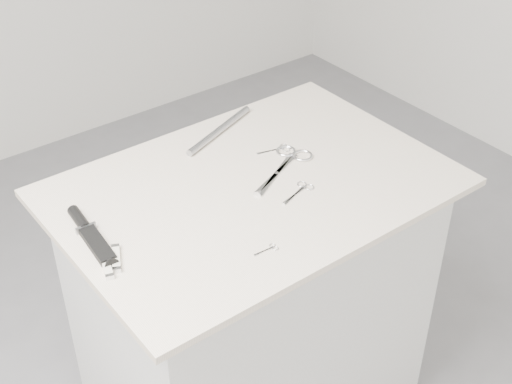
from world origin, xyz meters
TOP-DOWN VIEW (x-y plane):
  - plinth at (0.00, 0.00)m, footprint 0.90×0.60m
  - display_board at (0.00, 0.00)m, footprint 1.00×0.70m
  - large_shears at (0.14, 0.03)m, footprint 0.24×0.16m
  - embroidery_scissors_a at (0.08, -0.09)m, footprint 0.11×0.06m
  - embroidery_scissors_b at (0.16, 0.09)m, footprint 0.10×0.05m
  - tiny_scissors at (-0.13, -0.23)m, footprint 0.06×0.03m
  - sheathed_knife at (-0.43, 0.07)m, footprint 0.06×0.23m
  - pocket_knife_a at (-0.42, -0.05)m, footprint 0.06×0.09m
  - pocket_knife_b at (-0.45, -0.06)m, footprint 0.04×0.08m
  - metal_rail at (0.08, 0.26)m, footprint 0.28×0.12m

SIDE VIEW (x-z plane):
  - plinth at x=0.00m, z-range 0.00..0.90m
  - display_board at x=0.00m, z-range 0.90..0.92m
  - tiny_scissors at x=-0.13m, z-range 0.92..0.92m
  - embroidery_scissors_b at x=0.16m, z-range 0.92..0.92m
  - embroidery_scissors_a at x=0.08m, z-range 0.92..0.92m
  - large_shears at x=0.14m, z-range 0.92..0.93m
  - pocket_knife_b at x=-0.45m, z-range 0.92..0.93m
  - pocket_knife_a at x=-0.42m, z-range 0.92..0.93m
  - sheathed_knife at x=-0.43m, z-range 0.91..0.94m
  - metal_rail at x=0.08m, z-range 0.92..0.94m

